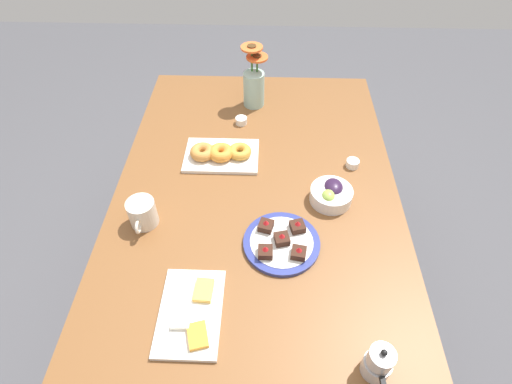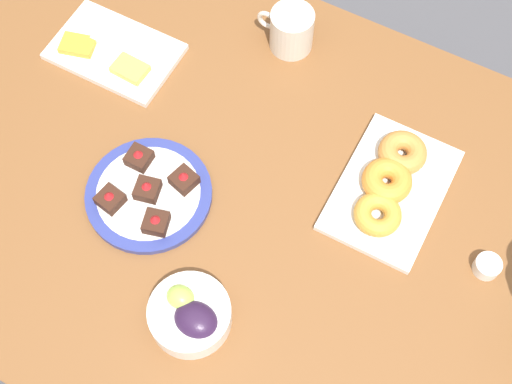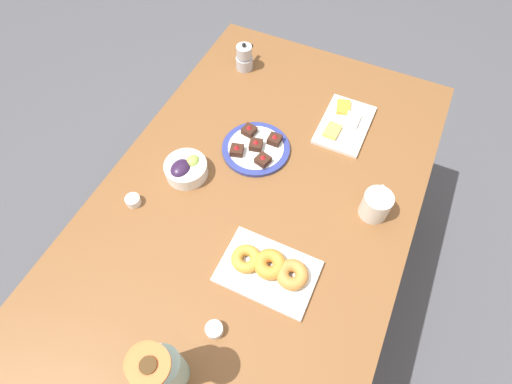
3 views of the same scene
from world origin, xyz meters
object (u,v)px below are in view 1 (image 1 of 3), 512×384
at_px(grape_bowl, 331,194).
at_px(moka_pot, 378,363).
at_px(croissant_platter, 220,154).
at_px(jam_cup_berry, 353,163).
at_px(coffee_mug, 142,213).
at_px(dessert_plate, 282,242).
at_px(dining_table, 256,216).
at_px(jam_cup_honey, 241,120).
at_px(flower_vase, 254,85).
at_px(cheese_platter, 191,312).

distance_m(grape_bowl, moka_pot, 0.57).
xyz_separation_m(croissant_platter, jam_cup_berry, (0.03, 0.50, -0.01)).
xyz_separation_m(coffee_mug, grape_bowl, (-0.12, 0.62, -0.02)).
bearing_deg(grape_bowl, dessert_plate, -41.24).
height_order(dining_table, moka_pot, moka_pot).
bearing_deg(moka_pot, jam_cup_berry, 176.77).
height_order(coffee_mug, grape_bowl, coffee_mug).
relative_size(jam_cup_honey, flower_vase, 0.18).
bearing_deg(jam_cup_berry, flower_vase, -135.62).
bearing_deg(grape_bowl, moka_pot, 5.60).
bearing_deg(dining_table, dessert_plate, 25.04).
xyz_separation_m(dining_table, flower_vase, (-0.57, -0.03, 0.18)).
xyz_separation_m(dining_table, grape_bowl, (-0.01, 0.26, 0.12)).
relative_size(grape_bowl, cheese_platter, 0.55).
bearing_deg(moka_pot, coffee_mug, -123.66).
xyz_separation_m(grape_bowl, cheese_platter, (0.44, -0.42, -0.02)).
xyz_separation_m(croissant_platter, dessert_plate, (0.40, 0.23, -0.01)).
bearing_deg(dessert_plate, coffee_mug, -99.33).
distance_m(dining_table, grape_bowl, 0.28).
bearing_deg(dessert_plate, cheese_platter, -45.65).
bearing_deg(dessert_plate, dining_table, -154.96).
bearing_deg(flower_vase, jam_cup_honey, -18.48).
bearing_deg(jam_cup_berry, cheese_platter, -40.22).
height_order(cheese_platter, flower_vase, flower_vase).
xyz_separation_m(grape_bowl, jam_cup_honey, (-0.42, -0.33, -0.01)).
height_order(dining_table, cheese_platter, cheese_platter).
bearing_deg(jam_cup_berry, moka_pot, -3.23).
relative_size(jam_cup_honey, moka_pot, 0.40).
xyz_separation_m(grape_bowl, jam_cup_berry, (-0.17, 0.10, -0.01)).
distance_m(dining_table, coffee_mug, 0.40).
height_order(grape_bowl, cheese_platter, grape_bowl).
bearing_deg(moka_pot, jam_cup_honey, -158.56).
relative_size(coffee_mug, dessert_plate, 0.52).
bearing_deg(jam_cup_berry, dessert_plate, -36.09).
relative_size(croissant_platter, jam_cup_berry, 5.83).
relative_size(cheese_platter, jam_cup_honey, 5.42).
bearing_deg(croissant_platter, dessert_plate, 29.95).
bearing_deg(coffee_mug, moka_pot, 56.34).
bearing_deg(flower_vase, croissant_platter, -17.40).
xyz_separation_m(flower_vase, moka_pot, (1.13, 0.34, -0.04)).
xyz_separation_m(dining_table, jam_cup_honey, (-0.43, -0.08, 0.10)).
xyz_separation_m(coffee_mug, croissant_platter, (-0.32, 0.22, -0.03)).
distance_m(grape_bowl, jam_cup_berry, 0.20).
relative_size(dining_table, moka_pot, 13.45).
height_order(croissant_platter, dessert_plate, same).
bearing_deg(coffee_mug, croissant_platter, 145.86).
relative_size(grape_bowl, jam_cup_berry, 3.00).
relative_size(jam_cup_honey, dessert_plate, 0.20).
xyz_separation_m(jam_cup_honey, dessert_plate, (0.62, 0.16, -0.00)).
relative_size(cheese_platter, croissant_platter, 0.93).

